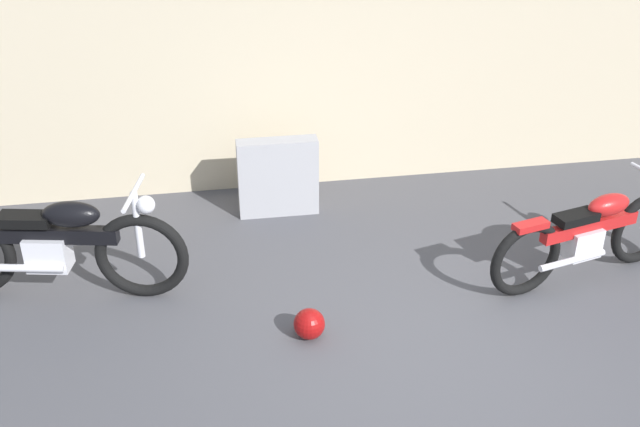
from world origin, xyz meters
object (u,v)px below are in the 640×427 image
(stone_marker, at_px, (278,177))
(motorcycle_red, at_px, (589,235))
(helmet, at_px, (309,324))
(motorcycle_black, at_px, (56,245))

(stone_marker, xyz_separation_m, motorcycle_red, (2.51, -1.63, 0.03))
(helmet, bearing_deg, stone_marker, 89.74)
(stone_marker, bearing_deg, motorcycle_black, -150.10)
(motorcycle_black, bearing_deg, motorcycle_red, 5.19)
(helmet, relative_size, motorcycle_black, 0.11)
(helmet, distance_m, motorcycle_black, 2.21)
(stone_marker, relative_size, motorcycle_red, 0.41)
(helmet, xyz_separation_m, motorcycle_black, (-1.98, 0.93, 0.36))
(motorcycle_red, distance_m, motorcycle_black, 4.52)
(stone_marker, xyz_separation_m, helmet, (-0.01, -2.07, -0.28))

